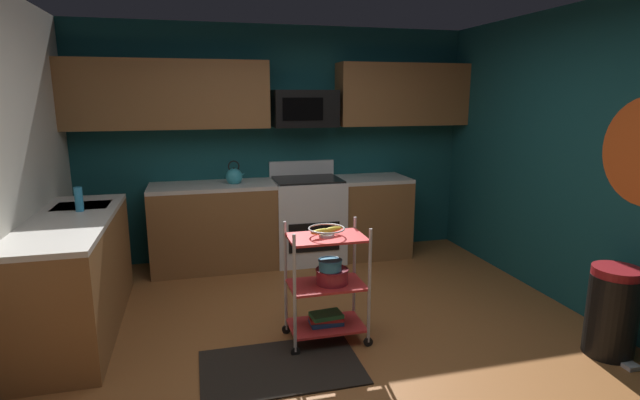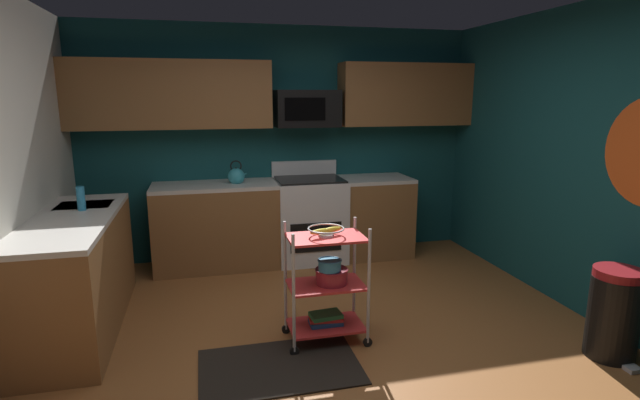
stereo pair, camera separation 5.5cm
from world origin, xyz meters
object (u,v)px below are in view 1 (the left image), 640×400
at_px(kettle, 234,176).
at_px(trash_can, 612,312).
at_px(mixing_bowl_small, 330,264).
at_px(dish_soap_bottle, 79,199).
at_px(mixing_bowl_large, 332,276).
at_px(book_stack, 326,319).
at_px(oven_range, 307,218).
at_px(microwave, 305,109).
at_px(rolling_cart, 326,284).
at_px(fruit_bowl, 327,230).

distance_m(kettle, trash_can, 3.63).
distance_m(mixing_bowl_small, dish_soap_bottle, 2.12).
bearing_deg(mixing_bowl_large, book_stack, 180.00).
relative_size(mixing_bowl_small, kettle, 0.69).
bearing_deg(oven_range, microwave, 90.26).
bearing_deg(rolling_cart, dish_soap_bottle, 153.75).
distance_m(oven_range, mixing_bowl_small, 1.94).
relative_size(kettle, dish_soap_bottle, 1.32).
relative_size(oven_range, trash_can, 1.67).
xyz_separation_m(book_stack, dish_soap_bottle, (-1.84, 0.91, 0.85)).
xyz_separation_m(microwave, mixing_bowl_small, (-0.27, -2.02, -1.08)).
bearing_deg(rolling_cart, oven_range, 81.22).
relative_size(fruit_bowl, book_stack, 1.02).
distance_m(fruit_bowl, mixing_bowl_small, 0.26).
distance_m(book_stack, dish_soap_bottle, 2.22).
relative_size(microwave, book_stack, 2.63).
height_order(mixing_bowl_large, book_stack, mixing_bowl_large).
distance_m(oven_range, kettle, 0.95).
height_order(rolling_cart, kettle, kettle).
xyz_separation_m(mixing_bowl_large, mixing_bowl_small, (-0.02, -0.03, 0.10)).
height_order(oven_range, microwave, microwave).
distance_m(fruit_bowl, book_stack, 0.70).
height_order(mixing_bowl_large, kettle, kettle).
xyz_separation_m(rolling_cart, trash_can, (1.93, -0.71, -0.12)).
xyz_separation_m(oven_range, trash_can, (1.64, -2.60, -0.15)).
bearing_deg(book_stack, rolling_cart, -82.87).
bearing_deg(mixing_bowl_small, kettle, 105.53).
bearing_deg(mixing_bowl_small, microwave, 82.41).
relative_size(mixing_bowl_large, book_stack, 0.95).
distance_m(mixing_bowl_small, book_stack, 0.44).
bearing_deg(oven_range, dish_soap_bottle, -155.19).
height_order(mixing_bowl_small, trash_can, trash_can).
xyz_separation_m(microwave, mixing_bowl_large, (-0.25, -2.00, -1.18)).
height_order(fruit_bowl, mixing_bowl_large, fruit_bowl).
bearing_deg(oven_range, trash_can, -57.81).
bearing_deg(mixing_bowl_small, book_stack, 131.30).
xyz_separation_m(mixing_bowl_small, kettle, (-0.53, 1.91, 0.38)).
height_order(rolling_cart, mixing_bowl_small, rolling_cart).
xyz_separation_m(book_stack, trash_can, (1.93, -0.71, 0.15)).
xyz_separation_m(fruit_bowl, book_stack, (-0.00, 0.00, -0.70)).
relative_size(mixing_bowl_large, dish_soap_bottle, 1.26).
height_order(rolling_cart, dish_soap_bottle, dish_soap_bottle).
distance_m(microwave, mixing_bowl_small, 2.31).
bearing_deg(kettle, fruit_bowl, -74.90).
relative_size(book_stack, trash_can, 0.40).
relative_size(fruit_bowl, kettle, 1.03).
relative_size(oven_range, dish_soap_bottle, 5.50).
distance_m(oven_range, rolling_cart, 1.91).
height_order(oven_range, mixing_bowl_small, oven_range).
distance_m(rolling_cart, book_stack, 0.28).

